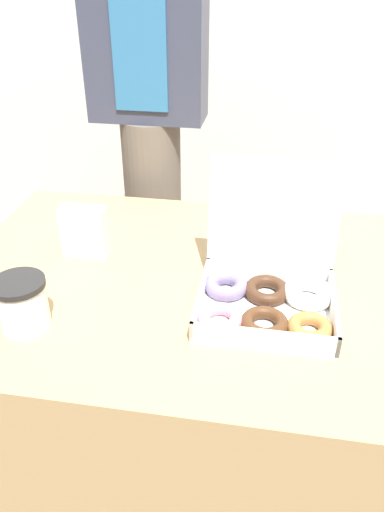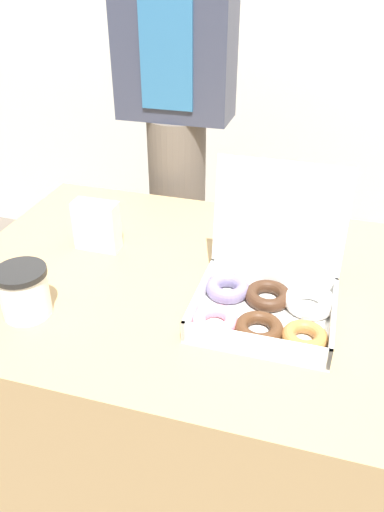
{
  "view_description": "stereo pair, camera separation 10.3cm",
  "coord_description": "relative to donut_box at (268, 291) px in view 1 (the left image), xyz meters",
  "views": [
    {
      "loc": [
        0.2,
        -0.95,
        1.39
      ],
      "look_at": [
        0.05,
        -0.09,
        0.85
      ],
      "focal_mm": 35.0,
      "sensor_mm": 36.0,
      "label": 1
    },
    {
      "loc": [
        0.3,
        -0.93,
        1.39
      ],
      "look_at": [
        0.05,
        -0.09,
        0.85
      ],
      "focal_mm": 35.0,
      "sensor_mm": 36.0,
      "label": 2
    }
  ],
  "objects": [
    {
      "name": "napkin_holder",
      "position": [
        -0.45,
        0.15,
        0.02
      ],
      "size": [
        0.11,
        0.05,
        0.13
      ],
      "color": "silver",
      "rests_on": "table"
    },
    {
      "name": "table",
      "position": [
        -0.21,
        0.08,
        -0.41
      ],
      "size": [
        1.07,
        0.81,
        0.74
      ],
      "color": "tan",
      "rests_on": "ground_plane"
    },
    {
      "name": "person_customer",
      "position": [
        -0.42,
        0.68,
        0.21
      ],
      "size": [
        0.36,
        0.22,
        1.74
      ],
      "color": "#665B51",
      "rests_on": "ground_plane"
    },
    {
      "name": "donut_box",
      "position": [
        0.0,
        0.0,
        0.0
      ],
      "size": [
        0.31,
        0.28,
        0.29
      ],
      "color": "white",
      "rests_on": "table"
    },
    {
      "name": "coffee_cup",
      "position": [
        -0.48,
        -0.14,
        0.01
      ],
      "size": [
        0.11,
        0.11,
        0.11
      ],
      "color": "white",
      "rests_on": "table"
    },
    {
      "name": "ground_plane",
      "position": [
        -0.21,
        0.08,
        -0.78
      ],
      "size": [
        14.0,
        14.0,
        0.0
      ],
      "primitive_type": "plane",
      "color": "#665B51"
    }
  ]
}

